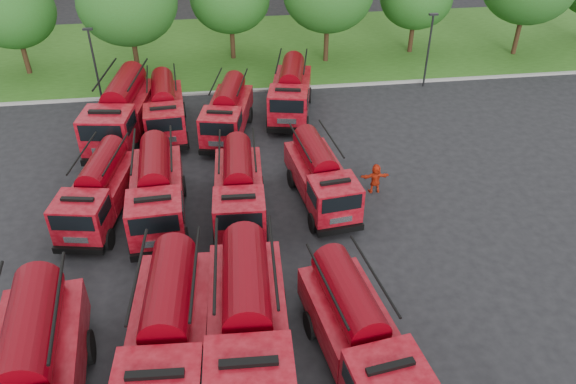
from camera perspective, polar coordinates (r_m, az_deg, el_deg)
The scene contains 22 objects.
ground at distance 24.46m, azimuth -0.21°, elevation -7.38°, with size 140.00×140.00×0.00m, color black.
lawn at distance 46.98m, azimuth -4.44°, elevation 14.31°, with size 70.00×16.00×0.12m, color #234A13.
curb at distance 39.50m, azimuth -3.62°, elevation 10.27°, with size 70.00×0.30×0.14m, color gray.
tree_1 at distance 44.81m, azimuth -26.16°, elevation 16.06°, with size 5.71×5.71×6.98m.
tree_2 at distance 41.39m, azimuth -16.01°, elevation 18.03°, with size 6.72×6.72×8.22m.
lamp_post_0 at distance 38.47m, azimuth -19.06°, elevation 12.33°, with size 0.60×0.25×5.11m.
lamp_post_1 at distance 40.31m, azimuth 14.12°, elevation 14.17°, with size 0.60×0.25×5.11m.
fire_truck_0 at distance 19.85m, azimuth -24.44°, elevation -16.94°, with size 3.52×8.12×3.59m.
fire_truck_1 at distance 19.82m, azimuth -12.01°, elevation -14.06°, with size 3.14×7.72×3.45m.
fire_truck_2 at distance 19.70m, azimuth -4.10°, elevation -13.29°, with size 3.15×7.94×3.56m.
fire_truck_3 at distance 19.80m, azimuth 7.19°, elevation -14.18°, with size 3.36×7.14×3.12m.
fire_truck_4 at distance 27.73m, azimuth -18.71°, elevation 0.07°, with size 3.30×6.66×2.90m.
fire_truck_5 at distance 26.80m, azimuth -13.20°, elevation 0.13°, with size 2.81×7.02×3.14m.
fire_truck_6 at distance 26.46m, azimuth -5.01°, elevation 0.31°, with size 2.64×6.64×2.98m.
fire_truck_7 at distance 27.39m, azimuth 3.33°, elevation 1.59°, with size 2.93×6.53×2.87m.
fire_truck_8 at distance 34.13m, azimuth -16.58°, elevation 7.84°, with size 3.74×7.95×3.48m.
fire_truck_9 at distance 34.50m, azimuth -12.42°, elevation 8.30°, with size 2.72×6.62×2.95m.
fire_truck_10 at distance 33.54m, azimuth -6.16°, elevation 8.08°, with size 3.50×6.67×2.89m.
fire_truck_11 at distance 35.76m, azimuth 0.27°, elevation 10.20°, with size 3.63×7.05×3.06m.
firefighter_3 at distance 20.74m, azimuth 11.07°, elevation -18.51°, with size 1.02×0.53×1.58m, color black.
firefighter_4 at distance 23.12m, azimuth -10.67°, elevation -11.25°, with size 0.85×0.56×1.73m, color black.
firefighter_5 at distance 29.16m, azimuth 8.73°, elevation 0.07°, with size 1.49×0.64×1.60m, color #B9260E.
Camera 1 is at (-2.30, -17.98, 16.42)m, focal length 35.00 mm.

